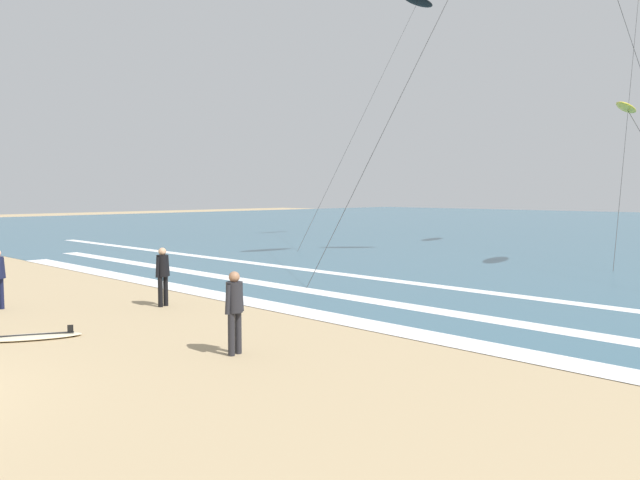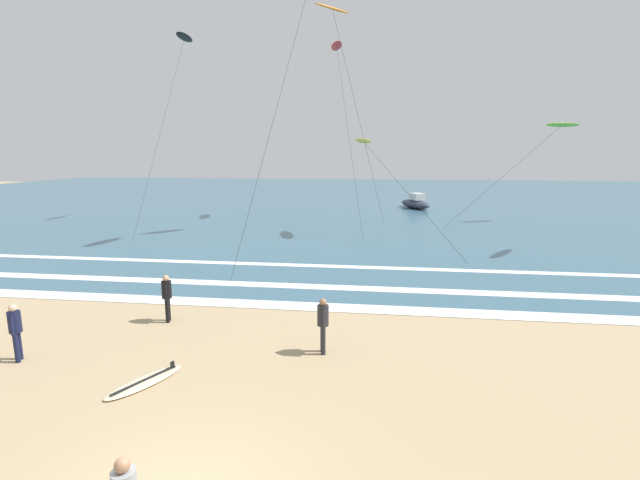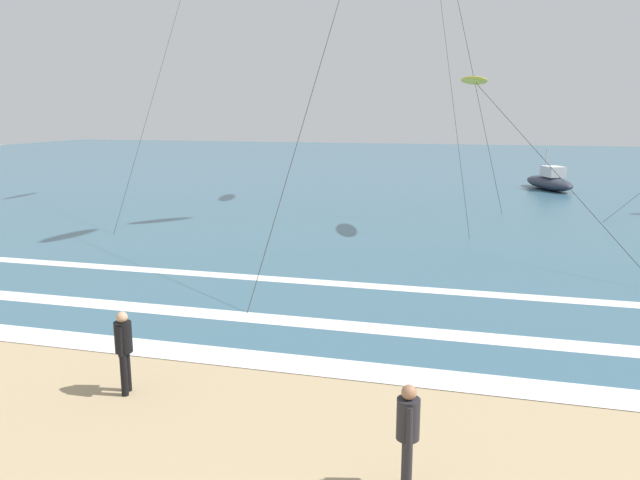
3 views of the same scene
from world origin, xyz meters
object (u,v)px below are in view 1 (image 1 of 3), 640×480
object	(u,v)px
surfer_left_far	(235,305)
surfboard_near_water	(29,337)
surfer_mid_group	(163,271)
kite_yellow_far_right	(627,108)
kite_black_high_left	(417,3)

from	to	relation	value
surfer_left_far	surfboard_near_water	world-z (taller)	surfer_left_far
surfer_mid_group	kite_yellow_far_right	size ratio (longest dim) A/B	0.17
surfer_mid_group	surfer_left_far	size ratio (longest dim) A/B	1.00
kite_black_high_left	kite_yellow_far_right	size ratio (longest dim) A/B	1.63
surfer_left_far	surfboard_near_water	bearing A→B (deg)	-150.81
surfboard_near_water	kite_yellow_far_right	size ratio (longest dim) A/B	0.23
kite_yellow_far_right	surfer_mid_group	bearing A→B (deg)	-108.25
surfboard_near_water	surfer_mid_group	bearing A→B (deg)	108.45
surfboard_near_water	kite_black_high_left	distance (m)	33.52
surfer_mid_group	surfboard_near_water	size ratio (longest dim) A/B	0.75
surfer_left_far	kite_yellow_far_right	xyz separation A→B (m)	(0.30, 19.16, 5.42)
surfer_mid_group	surfboard_near_water	distance (m)	4.35
surfboard_near_water	kite_yellow_far_right	world-z (taller)	kite_yellow_far_right
kite_black_high_left	kite_yellow_far_right	world-z (taller)	kite_black_high_left
surfboard_near_water	kite_yellow_far_right	xyz separation A→B (m)	(4.40, 21.45, 6.33)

